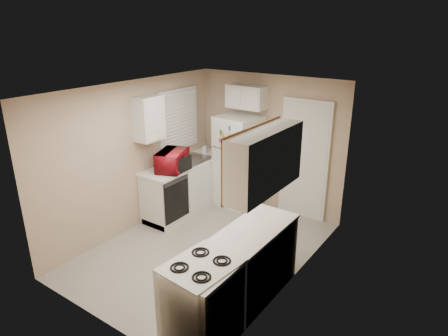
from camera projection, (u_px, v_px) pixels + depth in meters
The scene contains 19 objects.
floor at pixel (205, 249), 6.03m from camera, with size 3.80×3.80×0.00m, color #B7AFA2.
ceiling at pixel (202, 89), 5.20m from camera, with size 3.80×3.80×0.00m, color white.
wall_left at pixel (134, 157), 6.36m from camera, with size 3.80×3.80×0.00m, color tan.
wall_right at pixel (295, 199), 4.86m from camera, with size 3.80×3.80×0.00m, color tan.
wall_back at pixel (269, 143), 7.07m from camera, with size 2.80×2.80×0.00m, color tan.
wall_front at pixel (92, 229), 4.15m from camera, with size 2.80×2.80×0.00m, color tan.
left_counter at pixel (187, 186), 7.15m from camera, with size 0.60×1.80×0.90m, color silver.
dishwasher at pixel (176, 199), 6.52m from camera, with size 0.03×0.58×0.72m, color black.
sink at pixel (191, 162), 7.13m from camera, with size 0.54×0.74×0.16m, color gray.
microwave at pixel (172, 162), 6.59m from camera, with size 0.33×0.60×0.40m, color maroon.
soap_bottle at pixel (205, 148), 7.47m from camera, with size 0.08×0.08×0.18m, color white.
window_blinds at pixel (179, 120), 7.01m from camera, with size 0.10×0.98×1.08m, color silver.
upper_cabinet_left at pixel (148, 118), 6.24m from camera, with size 0.30×0.45×0.70m, color silver.
refrigerator at pixel (239, 162), 7.18m from camera, with size 0.69×0.68×1.69m, color silver.
cabinet_over_fridge at pixel (246, 97), 6.89m from camera, with size 0.70×0.30×0.40m, color silver.
interior_door at pixel (304, 161), 6.73m from camera, with size 0.86×0.06×2.08m, color silver.
right_counter at pixel (237, 274), 4.66m from camera, with size 0.60×2.00×0.90m, color silver.
stove at pixel (202, 301), 4.20m from camera, with size 0.61×0.76×0.92m, color silver.
upper_cabinet_right at pixel (265, 161), 4.35m from camera, with size 0.30×1.20×0.70m, color silver.
Camera 1 is at (3.23, -4.12, 3.23)m, focal length 32.00 mm.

